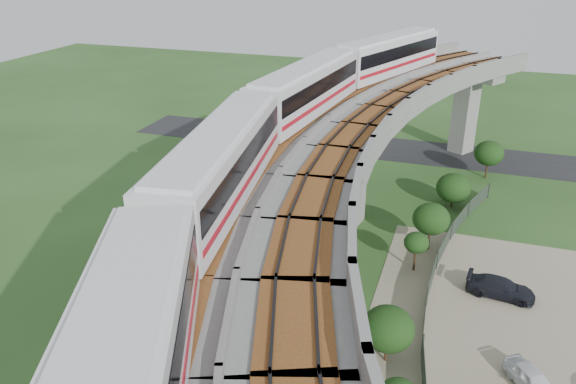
{
  "coord_description": "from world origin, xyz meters",
  "views": [
    {
      "loc": [
        9.5,
        -32.02,
        22.11
      ],
      "look_at": [
        -0.75,
        -1.18,
        7.5
      ],
      "focal_mm": 35.0,
      "sensor_mm": 36.0,
      "label": 1
    }
  ],
  "objects": [
    {
      "name": "viaduct",
      "position": [
        3.84,
        0.0,
        9.05
      ],
      "size": [
        19.58,
        73.98,
        11.4
      ],
      "color": "#99968E",
      "rests_on": "ground"
    },
    {
      "name": "tree_2",
      "position": [
        7.84,
        7.74,
        2.65
      ],
      "size": [
        2.86,
        2.86,
        3.87
      ],
      "color": "#382314",
      "rests_on": "ground"
    },
    {
      "name": "tree_0",
      "position": [
        11.96,
        24.36,
        2.66
      ],
      "size": [
        2.92,
        2.92,
        3.9
      ],
      "color": "#382314",
      "rests_on": "ground"
    },
    {
      "name": "tree_3",
      "position": [
        7.15,
        4.24,
        2.31
      ],
      "size": [
        1.8,
        1.8,
        3.09
      ],
      "color": "#382314",
      "rests_on": "ground"
    },
    {
      "name": "metro_train",
      "position": [
        0.38,
        -2.05,
        12.31
      ],
      "size": [
        11.72,
        61.32,
        3.64
      ],
      "color": "silver",
      "rests_on": "ground"
    },
    {
      "name": "dirt_lot",
      "position": [
        14.0,
        -2.0,
        0.02
      ],
      "size": [
        18.0,
        26.0,
        0.04
      ],
      "primitive_type": "cube",
      "color": "gray",
      "rests_on": "ground"
    },
    {
      "name": "car_dark",
      "position": [
        13.09,
        2.76,
        0.69
      ],
      "size": [
        4.65,
        2.32,
        1.3
      ],
      "primitive_type": "imported",
      "rotation": [
        0.0,
        0.0,
        1.45
      ],
      "color": "black",
      "rests_on": "dirt_lot"
    },
    {
      "name": "tree_1",
      "position": [
        9.09,
        16.26,
        1.85
      ],
      "size": [
        3.08,
        3.08,
        3.16
      ],
      "color": "#382314",
      "rests_on": "ground"
    },
    {
      "name": "tree_4",
      "position": [
        6.78,
        -6.07,
        2.25
      ],
      "size": [
        3.0,
        3.0,
        3.53
      ],
      "color": "#382314",
      "rests_on": "ground"
    },
    {
      "name": "car_white",
      "position": [
        14.6,
        -5.86,
        0.66
      ],
      "size": [
        3.3,
        3.79,
        1.23
      ],
      "primitive_type": "imported",
      "rotation": [
        0.0,
        0.0,
        0.63
      ],
      "color": "white",
      "rests_on": "dirt_lot"
    },
    {
      "name": "ground",
      "position": [
        0.0,
        0.0,
        0.0
      ],
      "size": [
        160.0,
        160.0,
        0.0
      ],
      "primitive_type": "plane",
      "color": "#2A4A1D",
      "rests_on": "ground"
    },
    {
      "name": "fence",
      "position": [
        9.75,
        0.0,
        0.75
      ],
      "size": [
        3.87,
        38.73,
        1.5
      ],
      "color": "#2D382D",
      "rests_on": "ground"
    },
    {
      "name": "asphalt_road",
      "position": [
        0.0,
        30.0,
        0.01
      ],
      "size": [
        60.0,
        8.0,
        0.03
      ],
      "primitive_type": "cube",
      "color": "#232326",
      "rests_on": "ground"
    }
  ]
}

